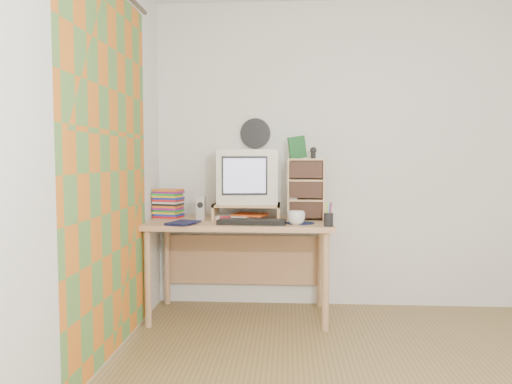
# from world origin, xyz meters

# --- Properties ---
(back_wall) EXTENTS (3.50, 0.00, 3.50)m
(back_wall) POSITION_xyz_m (0.00, 1.75, 1.25)
(back_wall) COLOR white
(back_wall) RESTS_ON floor
(left_wall) EXTENTS (0.00, 3.50, 3.50)m
(left_wall) POSITION_xyz_m (-1.75, 0.00, 1.25)
(left_wall) COLOR white
(left_wall) RESTS_ON floor
(curtain) EXTENTS (0.00, 2.20, 2.20)m
(curtain) POSITION_xyz_m (-1.71, 0.48, 1.15)
(curtain) COLOR orange
(curtain) RESTS_ON left_wall
(wall_disc) EXTENTS (0.25, 0.02, 0.25)m
(wall_disc) POSITION_xyz_m (-0.93, 1.73, 1.43)
(wall_disc) COLOR black
(wall_disc) RESTS_ON back_wall
(desk) EXTENTS (1.40, 0.70, 0.75)m
(desk) POSITION_xyz_m (-1.03, 1.44, 0.62)
(desk) COLOR tan
(desk) RESTS_ON floor
(monitor_riser) EXTENTS (0.52, 0.30, 0.12)m
(monitor_riser) POSITION_xyz_m (-0.98, 1.48, 0.84)
(monitor_riser) COLOR tan
(monitor_riser) RESTS_ON desk
(crt_monitor) EXTENTS (0.50, 0.50, 0.42)m
(crt_monitor) POSITION_xyz_m (-0.99, 1.53, 1.08)
(crt_monitor) COLOR beige
(crt_monitor) RESTS_ON monitor_riser
(speaker_left) EXTENTS (0.07, 0.07, 0.18)m
(speaker_left) POSITION_xyz_m (-1.33, 1.41, 0.84)
(speaker_left) COLOR silver
(speaker_left) RESTS_ON desk
(speaker_right) EXTENTS (0.08, 0.08, 0.20)m
(speaker_right) POSITION_xyz_m (-0.62, 1.46, 0.85)
(speaker_right) COLOR silver
(speaker_right) RESTS_ON desk
(keyboard) EXTENTS (0.50, 0.19, 0.03)m
(keyboard) POSITION_xyz_m (-0.92, 1.17, 0.77)
(keyboard) COLOR black
(keyboard) RESTS_ON desk
(dvd_stack) EXTENTS (0.24, 0.19, 0.30)m
(dvd_stack) POSITION_xyz_m (-1.62, 1.53, 0.90)
(dvd_stack) COLOR brown
(dvd_stack) RESTS_ON desk
(cd_rack) EXTENTS (0.29, 0.16, 0.47)m
(cd_rack) POSITION_xyz_m (-0.52, 1.46, 0.99)
(cd_rack) COLOR tan
(cd_rack) RESTS_ON desk
(mug) EXTENTS (0.14, 0.14, 0.10)m
(mug) POSITION_xyz_m (-0.60, 1.16, 0.80)
(mug) COLOR silver
(mug) RESTS_ON desk
(diary) EXTENTS (0.25, 0.22, 0.04)m
(diary) POSITION_xyz_m (-1.50, 1.16, 0.77)
(diary) COLOR #0F1339
(diary) RESTS_ON desk
(mousepad) EXTENTS (0.21, 0.21, 0.00)m
(mousepad) POSITION_xyz_m (-0.57, 1.24, 0.75)
(mousepad) COLOR black
(mousepad) RESTS_ON desk
(pen_cup) EXTENTS (0.08, 0.08, 0.13)m
(pen_cup) POSITION_xyz_m (-0.38, 1.08, 0.82)
(pen_cup) COLOR black
(pen_cup) RESTS_ON desk
(papers) EXTENTS (0.33, 0.28, 0.04)m
(papers) POSITION_xyz_m (-1.04, 1.48, 0.77)
(papers) COLOR white
(papers) RESTS_ON desk
(red_box) EXTENTS (0.09, 0.06, 0.04)m
(red_box) POSITION_xyz_m (-1.12, 1.26, 0.77)
(red_box) COLOR #B21322
(red_box) RESTS_ON desk
(game_box) EXTENTS (0.14, 0.07, 0.17)m
(game_box) POSITION_xyz_m (-0.59, 1.48, 1.31)
(game_box) COLOR #195825
(game_box) RESTS_ON cd_rack
(webcam) EXTENTS (0.05, 0.05, 0.09)m
(webcam) POSITION_xyz_m (-0.47, 1.46, 1.27)
(webcam) COLOR black
(webcam) RESTS_ON cd_rack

